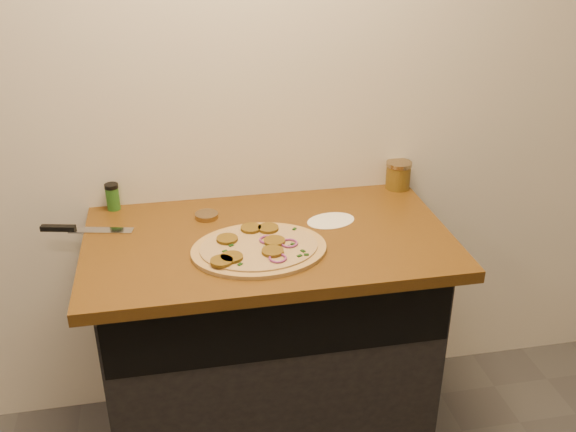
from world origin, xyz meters
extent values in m
cube|color=silver|center=(0.00, 1.75, 1.35)|extent=(4.00, 0.02, 2.70)
cube|color=black|center=(0.00, 1.45, 0.43)|extent=(1.10, 0.60, 0.86)
cube|color=brown|center=(0.00, 1.42, 0.88)|extent=(1.20, 0.70, 0.04)
cylinder|color=tan|center=(-0.05, 1.32, 0.91)|extent=(0.43, 0.43, 0.01)
cylinder|color=beige|center=(-0.05, 1.32, 0.92)|extent=(0.38, 0.38, 0.01)
cylinder|color=brown|center=(-0.17, 1.24, 0.92)|extent=(0.07, 0.07, 0.01)
cylinder|color=brown|center=(-0.05, 1.43, 0.92)|extent=(0.07, 0.07, 0.01)
cylinder|color=brown|center=(-0.14, 1.37, 0.92)|extent=(0.07, 0.07, 0.01)
cylinder|color=brown|center=(-0.01, 1.27, 0.92)|extent=(0.07, 0.07, 0.01)
cylinder|color=brown|center=(0.00, 1.42, 0.92)|extent=(0.07, 0.07, 0.01)
cylinder|color=brown|center=(-0.14, 1.26, 0.92)|extent=(0.07, 0.07, 0.01)
cylinder|color=brown|center=(0.01, 1.33, 0.92)|extent=(0.07, 0.07, 0.01)
torus|color=#813078|center=(0.00, 1.23, 0.92)|extent=(0.06, 0.06, 0.01)
torus|color=#813078|center=(0.05, 1.31, 0.92)|extent=(0.06, 0.06, 0.01)
torus|color=#813078|center=(-0.01, 1.35, 0.92)|extent=(0.06, 0.06, 0.01)
cube|color=black|center=(0.09, 1.24, 0.92)|extent=(0.02, 0.01, 0.00)
cube|color=black|center=(0.09, 1.41, 0.92)|extent=(0.02, 0.02, 0.00)
cube|color=black|center=(0.07, 1.23, 0.92)|extent=(0.02, 0.02, 0.00)
cube|color=black|center=(-0.13, 1.34, 0.92)|extent=(0.02, 0.02, 0.00)
cube|color=black|center=(-0.15, 1.39, 0.92)|extent=(0.02, 0.02, 0.00)
cube|color=black|center=(0.05, 1.29, 0.92)|extent=(0.02, 0.02, 0.00)
cube|color=black|center=(-0.02, 1.31, 0.92)|extent=(0.02, 0.01, 0.00)
cube|color=black|center=(0.08, 1.26, 0.92)|extent=(0.02, 0.02, 0.00)
cube|color=black|center=(-0.12, 1.22, 0.92)|extent=(0.02, 0.02, 0.00)
cube|color=black|center=(-0.15, 1.30, 0.92)|extent=(0.02, 0.02, 0.00)
cube|color=black|center=(0.06, 1.31, 0.92)|extent=(0.02, 0.02, 0.00)
cube|color=#B7BAC1|center=(-0.54, 1.55, 0.90)|extent=(0.22, 0.09, 0.00)
cube|color=black|center=(-0.68, 1.58, 0.91)|extent=(0.12, 0.05, 0.02)
cylinder|color=#927A54|center=(-0.19, 1.59, 0.91)|extent=(0.11, 0.11, 0.02)
cylinder|color=#9B250F|center=(0.55, 1.71, 0.95)|extent=(0.09, 0.09, 0.09)
cylinder|color=#927A54|center=(0.55, 1.71, 1.00)|extent=(0.10, 0.10, 0.02)
cylinder|color=#28631F|center=(-0.51, 1.72, 0.94)|extent=(0.05, 0.05, 0.08)
cylinder|color=black|center=(-0.51, 1.72, 0.99)|extent=(0.05, 0.05, 0.01)
cylinder|color=white|center=(0.23, 1.48, 0.90)|extent=(0.21, 0.21, 0.00)
camera|label=1|loc=(-0.29, -0.43, 1.89)|focal=40.00mm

